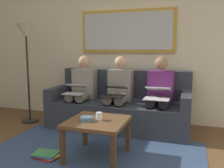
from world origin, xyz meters
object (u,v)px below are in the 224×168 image
(bowl, at_px, (87,119))
(laptop_black, at_px, (114,91))
(person_right, at_px, (82,88))
(standing_lamp, at_px, (26,42))
(laptop_silver, at_px, (75,89))
(person_left, at_px, (160,92))
(magazine_stack, at_px, (47,155))
(couch, at_px, (120,107))
(coffee_table, at_px, (97,125))
(framed_mirror, at_px, (127,31))
(cup, at_px, (99,116))
(person_middle, at_px, (119,90))
(laptop_white, at_px, (158,93))

(bowl, height_order, laptop_black, laptop_black)
(person_right, distance_m, standing_lamp, 1.20)
(laptop_silver, height_order, standing_lamp, standing_lamp)
(person_left, bearing_deg, magazine_stack, 49.90)
(couch, xyz_separation_m, coffee_table, (-0.09, 1.22, 0.07))
(standing_lamp, bearing_deg, framed_mirror, -157.07)
(laptop_black, relative_size, standing_lamp, 0.21)
(cup, relative_size, laptop_black, 0.25)
(person_middle, bearing_deg, coffee_table, 94.30)
(cup, relative_size, standing_lamp, 0.05)
(coffee_table, distance_m, laptop_black, 0.94)
(coffee_table, xyz_separation_m, magazine_stack, (0.57, 0.18, -0.36))
(cup, bearing_deg, bowl, 32.34)
(framed_mirror, bearing_deg, cup, 93.89)
(person_left, distance_m, magazine_stack, 1.83)
(coffee_table, relative_size, person_middle, 0.57)
(coffee_table, bearing_deg, laptop_white, -121.15)
(bowl, height_order, person_left, person_left)
(couch, height_order, framed_mirror, framed_mirror)
(standing_lamp, bearing_deg, person_left, -174.81)
(cup, relative_size, person_left, 0.08)
(laptop_silver, bearing_deg, framed_mirror, -132.44)
(person_middle, height_order, standing_lamp, standing_lamp)
(couch, bearing_deg, cup, 95.13)
(person_right, bearing_deg, person_middle, 180.00)
(bowl, distance_m, person_right, 1.38)
(bowl, bearing_deg, person_right, -62.62)
(laptop_silver, bearing_deg, magazine_stack, 98.43)
(person_left, relative_size, person_middle, 1.00)
(laptop_black, bearing_deg, magazine_stack, 66.21)
(person_left, relative_size, person_right, 1.00)
(couch, height_order, laptop_white, couch)
(laptop_white, height_order, laptop_silver, laptop_white)
(couch, xyz_separation_m, person_middle, (0.00, 0.07, 0.30))
(bowl, height_order, standing_lamp, standing_lamp)
(laptop_white, bearing_deg, standing_lamp, -0.90)
(couch, relative_size, person_middle, 1.93)
(person_right, bearing_deg, coffee_table, 122.31)
(person_middle, height_order, magazine_stack, person_middle)
(couch, bearing_deg, magazine_stack, 71.08)
(couch, relative_size, laptop_silver, 6.62)
(coffee_table, distance_m, bowl, 0.15)
(cup, distance_m, laptop_black, 0.92)
(cup, height_order, laptop_white, laptop_white)
(cup, relative_size, person_middle, 0.08)
(bowl, xyz_separation_m, laptop_silver, (0.63, -0.97, 0.15))
(laptop_white, relative_size, standing_lamp, 0.23)
(coffee_table, height_order, bowl, bowl)
(cup, xyz_separation_m, standing_lamp, (1.66, -0.94, 0.88))
(person_right, bearing_deg, person_left, 180.00)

